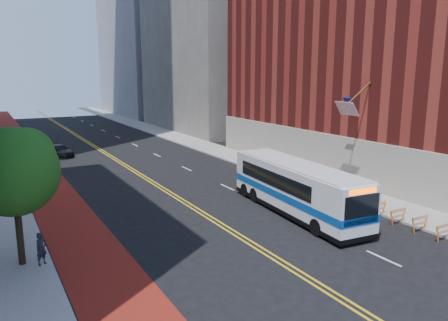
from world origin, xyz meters
TOP-DOWN VIEW (x-y plane):
  - ground at (0.00, 0.00)m, footprint 160.00×160.00m
  - sidewalk_right at (12.00, 30.00)m, footprint 4.00×140.00m
  - bus_lane_paint at (-8.10, 30.00)m, footprint 3.60×140.00m
  - center_line_inner at (-0.18, 30.00)m, footprint 0.14×140.00m
  - center_line_outer at (0.18, 30.00)m, footprint 0.14×140.00m
  - lane_dashes at (4.80, 38.00)m, footprint 0.14×98.20m
  - brick_building at (21.93, 12.00)m, footprint 18.73×36.00m
  - midrise_right_near at (23.00, 48.00)m, footprint 18.00×26.00m
  - construction_barriers at (9.60, 3.42)m, footprint 1.42×10.91m
  - street_tree at (-11.24, 6.04)m, footprint 4.20×4.20m
  - transit_bus at (5.46, 6.06)m, footprint 3.70×12.57m
  - car_a at (-9.30, 24.79)m, footprint 1.87×4.05m
  - car_b at (-7.02, 31.73)m, footprint 2.14×4.50m
  - car_c at (-4.96, 34.64)m, footprint 2.91×4.72m
  - pedestrian at (-10.46, 5.44)m, footprint 0.71×0.64m

SIDE VIEW (x-z plane):
  - ground at x=0.00m, z-range 0.00..0.00m
  - center_line_inner at x=-0.18m, z-range 0.00..0.01m
  - center_line_outer at x=0.18m, z-range 0.00..0.01m
  - bus_lane_paint at x=-8.10m, z-range 0.00..0.01m
  - lane_dashes at x=4.80m, z-range 0.00..0.01m
  - sidewalk_right at x=12.00m, z-range 0.00..0.15m
  - car_c at x=-4.96m, z-range 0.00..1.28m
  - car_a at x=-9.30m, z-range 0.00..1.34m
  - construction_barriers at x=9.60m, z-range 0.17..1.18m
  - car_b at x=-7.02m, z-range 0.00..1.42m
  - pedestrian at x=-10.46m, z-range 0.15..1.77m
  - transit_bus at x=5.46m, z-range 0.07..3.48m
  - street_tree at x=-11.24m, z-range 1.56..8.26m
  - brick_building at x=21.93m, z-range -0.04..21.96m
  - midrise_right_near at x=23.00m, z-range 0.00..40.00m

